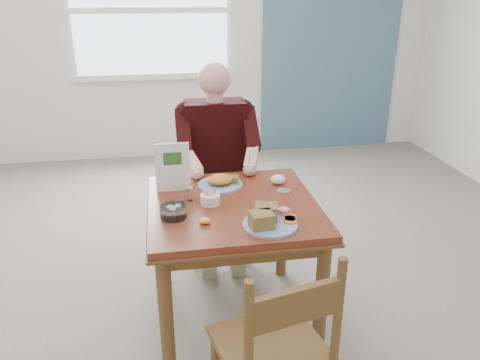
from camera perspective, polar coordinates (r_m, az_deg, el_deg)
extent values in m
plane|color=#6F645A|center=(2.92, -0.77, -16.23)|extent=(6.00, 6.00, 0.00)
plane|color=silver|center=(5.28, -6.19, 17.76)|extent=(5.50, 0.00, 5.50)
cube|color=#466A82|center=(5.60, 11.23, 17.75)|extent=(1.60, 0.02, 2.80)
ellipsoid|color=yellow|center=(2.31, -4.31, -4.99)|extent=(0.07, 0.05, 0.03)
ellipsoid|color=white|center=(2.76, 4.63, 0.07)|extent=(0.11, 0.10, 0.06)
cylinder|color=silver|center=(2.67, 5.38, -1.35)|extent=(0.10, 0.10, 0.01)
cube|color=white|center=(5.23, -10.91, 19.66)|extent=(1.60, 0.02, 1.30)
cube|color=white|center=(5.29, -10.36, 12.29)|extent=(1.72, 0.04, 0.06)
cube|color=white|center=(5.22, -10.91, 19.65)|extent=(1.72, 0.04, 0.06)
cube|color=maroon|center=(2.53, -0.86, -3.24)|extent=(0.90, 0.90, 0.04)
cube|color=brown|center=(2.54, -0.86, -3.79)|extent=(0.92, 0.92, 0.01)
cylinder|color=brown|center=(2.38, -9.00, -16.17)|extent=(0.07, 0.07, 0.71)
cylinder|color=brown|center=(2.49, 9.85, -14.23)|extent=(0.07, 0.07, 0.71)
cylinder|color=brown|center=(3.03, -9.35, -6.96)|extent=(0.07, 0.07, 0.71)
cylinder|color=brown|center=(3.11, 5.20, -5.83)|extent=(0.07, 0.07, 0.71)
cube|color=brown|center=(2.23, 0.72, -9.18)|extent=(0.80, 0.03, 0.08)
cube|color=brown|center=(2.91, -2.04, -1.18)|extent=(0.80, 0.03, 0.08)
cube|color=brown|center=(2.54, -9.62, -5.26)|extent=(0.03, 0.80, 0.08)
cube|color=brown|center=(2.64, 7.56, -3.96)|extent=(0.03, 0.80, 0.08)
cylinder|color=brown|center=(3.25, -5.54, -7.16)|extent=(0.04, 0.04, 0.45)
cylinder|color=brown|center=(3.29, 0.77, -6.67)|extent=(0.04, 0.04, 0.45)
cylinder|color=brown|center=(3.57, -6.00, -4.32)|extent=(0.04, 0.04, 0.45)
cylinder|color=brown|center=(3.60, -0.27, -3.91)|extent=(0.04, 0.04, 0.45)
cube|color=brown|center=(3.32, -2.84, -1.79)|extent=(0.42, 0.42, 0.03)
cylinder|color=brown|center=(3.38, -6.32, 2.88)|extent=(0.04, 0.04, 0.50)
cylinder|color=brown|center=(3.42, -0.28, 3.24)|extent=(0.04, 0.04, 0.50)
cube|color=brown|center=(3.36, -3.32, 4.67)|extent=(0.38, 0.03, 0.14)
cylinder|color=brown|center=(2.38, 5.77, -20.09)|extent=(0.05, 0.05, 0.45)
cube|color=brown|center=(2.03, 3.80, -19.67)|extent=(0.50, 0.50, 0.03)
cylinder|color=brown|center=(1.70, 1.06, -19.18)|extent=(0.04, 0.04, 0.50)
cylinder|color=brown|center=(1.84, 11.82, -15.94)|extent=(0.04, 0.04, 0.50)
cube|color=brown|center=(1.70, 6.86, -14.98)|extent=(0.38, 0.11, 0.14)
cube|color=gray|center=(3.17, -4.39, -1.56)|extent=(0.13, 0.38, 0.12)
cube|color=gray|center=(3.19, -0.81, -1.32)|extent=(0.13, 0.38, 0.12)
cube|color=gray|center=(3.14, -3.91, -7.89)|extent=(0.10, 0.10, 0.48)
cube|color=gray|center=(3.17, -0.27, -7.60)|extent=(0.10, 0.10, 0.48)
cube|color=black|center=(3.21, -3.03, 4.54)|extent=(0.40, 0.22, 0.58)
sphere|color=black|center=(3.13, -6.60, 8.17)|extent=(0.15, 0.15, 0.15)
sphere|color=black|center=(3.17, 0.33, 8.50)|extent=(0.15, 0.15, 0.15)
cylinder|color=tan|center=(3.11, -3.10, 9.87)|extent=(0.11, 0.11, 0.08)
sphere|color=tan|center=(3.08, -3.15, 12.23)|extent=(0.21, 0.21, 0.21)
cube|color=black|center=(3.05, -6.95, 5.78)|extent=(0.09, 0.29, 0.27)
cube|color=black|center=(3.10, 1.25, 6.22)|extent=(0.09, 0.29, 0.27)
sphere|color=black|center=(2.97, -6.73, 3.31)|extent=(0.09, 0.09, 0.09)
sphere|color=black|center=(3.02, 1.65, 3.79)|extent=(0.09, 0.09, 0.09)
cube|color=tan|center=(2.90, -6.00, 2.11)|extent=(0.14, 0.23, 0.14)
cube|color=tan|center=(2.94, 1.41, 2.56)|extent=(0.14, 0.23, 0.14)
sphere|color=tan|center=(2.83, -5.23, 0.86)|extent=(0.08, 0.08, 0.08)
sphere|color=tan|center=(2.87, 1.15, 1.26)|extent=(0.08, 0.08, 0.08)
cylinder|color=silver|center=(2.85, 1.16, 2.20)|extent=(0.01, 0.05, 0.12)
cylinder|color=white|center=(2.29, 3.71, -5.45)|extent=(0.27, 0.27, 0.01)
cube|color=#A68F4A|center=(2.23, 2.66, -4.89)|extent=(0.12, 0.11, 0.07)
cube|color=#A68F4A|center=(2.31, 3.22, -3.91)|extent=(0.13, 0.12, 0.07)
cylinder|color=orange|center=(2.31, 6.15, -4.98)|extent=(0.07, 0.07, 0.01)
cylinder|color=orange|center=(2.33, 6.12, -4.73)|extent=(0.07, 0.07, 0.01)
cylinder|color=orange|center=(2.35, 6.10, -4.48)|extent=(0.08, 0.08, 0.01)
cube|color=#DD6870|center=(2.38, 5.35, -3.81)|extent=(0.07, 0.07, 0.03)
cylinder|color=white|center=(2.73, -2.44, -0.59)|extent=(0.30, 0.30, 0.01)
ellipsoid|color=gold|center=(2.72, -2.45, 0.09)|extent=(0.17, 0.15, 0.06)
cube|color=#A68F4A|center=(2.74, -1.22, 0.08)|extent=(0.11, 0.07, 0.04)
cylinder|color=white|center=(2.51, -3.65, -2.33)|extent=(0.12, 0.12, 0.06)
cube|color=pink|center=(2.49, -3.91, -1.56)|extent=(0.04, 0.02, 0.03)
cube|color=#6699D8|center=(2.50, -3.37, -1.38)|extent=(0.04, 0.02, 0.03)
cube|color=#EAD159|center=(2.48, -3.57, -1.68)|extent=(0.04, 0.04, 0.03)
cube|color=white|center=(2.50, -4.13, -1.43)|extent=(0.04, 0.02, 0.03)
cylinder|color=white|center=(2.54, -7.10, -1.99)|extent=(0.04, 0.04, 0.06)
cylinder|color=silver|center=(2.53, -7.14, -1.20)|extent=(0.04, 0.04, 0.01)
cylinder|color=white|center=(2.56, -6.14, -1.82)|extent=(0.04, 0.04, 0.06)
cylinder|color=silver|center=(2.54, -6.18, -1.03)|extent=(0.04, 0.04, 0.01)
cylinder|color=white|center=(2.38, -8.10, -3.87)|extent=(0.16, 0.16, 0.06)
cylinder|color=white|center=(2.37, -8.53, -3.44)|extent=(0.04, 0.04, 0.02)
cylinder|color=white|center=(2.38, -7.60, -3.31)|extent=(0.04, 0.04, 0.02)
cylinder|color=white|center=(2.35, -8.21, -3.66)|extent=(0.04, 0.04, 0.02)
cube|color=white|center=(2.64, -8.24, 1.52)|extent=(0.19, 0.02, 0.28)
cube|color=#2D5926|center=(2.62, -8.23, 2.59)|extent=(0.10, 0.00, 0.07)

